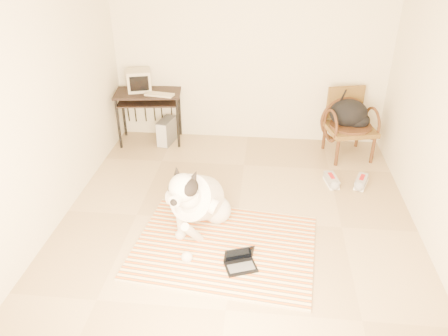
# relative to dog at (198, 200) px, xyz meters

# --- Properties ---
(floor) EXTENTS (4.50, 4.50, 0.00)m
(floor) POSITION_rel_dog_xyz_m (0.42, 0.17, -0.37)
(floor) COLOR tan
(floor) RESTS_ON ground
(wall_back) EXTENTS (4.50, 0.00, 4.50)m
(wall_back) POSITION_rel_dog_xyz_m (0.42, 2.42, 0.98)
(wall_back) COLOR beige
(wall_back) RESTS_ON floor
(wall_front) EXTENTS (4.50, 0.00, 4.50)m
(wall_front) POSITION_rel_dog_xyz_m (0.42, -2.08, 0.98)
(wall_front) COLOR beige
(wall_front) RESTS_ON floor
(wall_left) EXTENTS (0.00, 4.50, 4.50)m
(wall_left) POSITION_rel_dog_xyz_m (-1.58, 0.17, 0.98)
(wall_left) COLOR beige
(wall_left) RESTS_ON floor
(rug) EXTENTS (1.98, 1.60, 0.02)m
(rug) POSITION_rel_dog_xyz_m (0.32, -0.30, -0.36)
(rug) COLOR orange
(rug) RESTS_ON floor
(dog) EXTENTS (0.66, 1.27, 0.92)m
(dog) POSITION_rel_dog_xyz_m (0.00, 0.00, 0.00)
(dog) COLOR silver
(dog) RESTS_ON rug
(laptop) EXTENTS (0.36, 0.31, 0.21)m
(laptop) POSITION_rel_dog_xyz_m (0.50, -0.59, -0.29)
(laptop) COLOR black
(laptop) RESTS_ON rug
(computer_desk) EXTENTS (1.02, 0.65, 0.80)m
(computer_desk) POSITION_rel_dog_xyz_m (-1.06, 2.11, 0.32)
(computer_desk) COLOR black
(computer_desk) RESTS_ON floor
(crt_monitor) EXTENTS (0.42, 0.41, 0.30)m
(crt_monitor) POSITION_rel_dog_xyz_m (-1.19, 2.19, 0.58)
(crt_monitor) COLOR #B4A88D
(crt_monitor) RESTS_ON computer_desk
(desk_keyboard) EXTENTS (0.43, 0.22, 0.03)m
(desk_keyboard) POSITION_rel_dog_xyz_m (-0.85, 2.00, 0.44)
(desk_keyboard) COLOR #B4A88D
(desk_keyboard) RESTS_ON computer_desk
(pc_tower) EXTENTS (0.25, 0.43, 0.38)m
(pc_tower) POSITION_rel_dog_xyz_m (-0.80, 2.09, -0.18)
(pc_tower) COLOR #4F4F51
(pc_tower) RESTS_ON floor
(rattan_chair) EXTENTS (0.76, 0.74, 0.95)m
(rattan_chair) POSITION_rel_dog_xyz_m (1.87, 1.99, 0.11)
(rattan_chair) COLOR brown
(rattan_chair) RESTS_ON floor
(backpack) EXTENTS (0.56, 0.44, 0.39)m
(backpack) POSITION_rel_dog_xyz_m (1.87, 1.99, 0.25)
(backpack) COLOR black
(backpack) RESTS_ON rattan_chair
(sneaker_left) EXTENTS (0.19, 0.34, 0.11)m
(sneaker_left) POSITION_rel_dog_xyz_m (1.57, 1.10, -0.32)
(sneaker_left) COLOR white
(sneaker_left) RESTS_ON floor
(sneaker_right) EXTENTS (0.23, 0.34, 0.11)m
(sneaker_right) POSITION_rel_dog_xyz_m (1.95, 1.10, -0.32)
(sneaker_right) COLOR white
(sneaker_right) RESTS_ON floor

